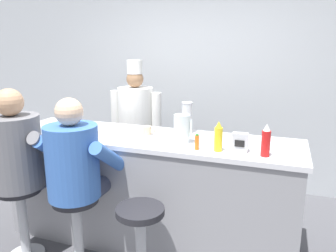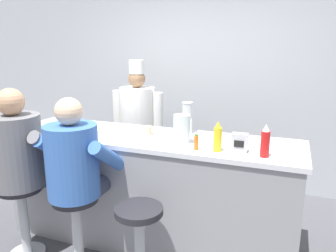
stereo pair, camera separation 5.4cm
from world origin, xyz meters
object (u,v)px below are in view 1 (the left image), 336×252
at_px(ketchup_bottle_red, 266,141).
at_px(diner_seated_blue, 76,167).
at_px(breakfast_plate, 86,130).
at_px(hot_sauce_bottle_orange, 197,142).
at_px(mustard_bottle_yellow, 218,137).
at_px(napkin_dispenser_chrome, 240,142).
at_px(cup_stack_steel, 187,118).
at_px(cereal_bowl, 72,136).
at_px(cook_in_whites_near, 136,123).
at_px(water_pitcher_clear, 182,129).
at_px(empty_stool_round, 141,235).
at_px(coffee_mug_tan, 148,130).
at_px(coffee_mug_blue, 54,129).
at_px(diner_seated_grey, 19,156).

bearing_deg(ketchup_bottle_red, diner_seated_blue, -165.58).
bearing_deg(breakfast_plate, diner_seated_blue, -64.99).
bearing_deg(hot_sauce_bottle_orange, ketchup_bottle_red, 2.04).
bearing_deg(mustard_bottle_yellow, napkin_dispenser_chrome, 15.33).
relative_size(breakfast_plate, cup_stack_steel, 0.93).
bearing_deg(breakfast_plate, cereal_bowl, -84.18).
distance_m(mustard_bottle_yellow, cereal_bowl, 1.28).
bearing_deg(cup_stack_steel, mustard_bottle_yellow, -48.70).
distance_m(mustard_bottle_yellow, cup_stack_steel, 0.58).
distance_m(cereal_bowl, cook_in_whites_near, 1.19).
bearing_deg(cup_stack_steel, breakfast_plate, -163.36).
distance_m(hot_sauce_bottle_orange, water_pitcher_clear, 0.23).
relative_size(hot_sauce_bottle_orange, empty_stool_round, 0.19).
bearing_deg(cook_in_whites_near, diner_seated_blue, -83.58).
relative_size(mustard_bottle_yellow, cook_in_whites_near, 0.14).
relative_size(ketchup_bottle_red, diner_seated_blue, 0.17).
distance_m(water_pitcher_clear, napkin_dispenser_chrome, 0.50).
bearing_deg(empty_stool_round, coffee_mug_tan, 108.28).
bearing_deg(coffee_mug_blue, diner_seated_grey, -103.30).
bearing_deg(cook_in_whites_near, cereal_bowl, -92.74).
bearing_deg(mustard_bottle_yellow, diner_seated_blue, -160.87).
bearing_deg(mustard_bottle_yellow, coffee_mug_tan, 159.36).
xyz_separation_m(water_pitcher_clear, coffee_mug_tan, (-0.38, 0.15, -0.08)).
height_order(coffee_mug_blue, coffee_mug_tan, coffee_mug_blue).
bearing_deg(napkin_dispenser_chrome, ketchup_bottle_red, -14.34).
bearing_deg(water_pitcher_clear, mustard_bottle_yellow, -19.94).
distance_m(breakfast_plate, empty_stool_round, 1.16).
relative_size(hot_sauce_bottle_orange, water_pitcher_clear, 0.52).
distance_m(coffee_mug_blue, diner_seated_grey, 0.41).
height_order(water_pitcher_clear, coffee_mug_tan, water_pitcher_clear).
xyz_separation_m(ketchup_bottle_red, coffee_mug_tan, (-1.06, 0.27, -0.08)).
distance_m(coffee_mug_blue, coffee_mug_tan, 0.87).
bearing_deg(coffee_mug_blue, cup_stack_steel, 20.47).
relative_size(water_pitcher_clear, cup_stack_steel, 0.82).
height_order(coffee_mug_tan, cup_stack_steel, cup_stack_steel).
height_order(napkin_dispenser_chrome, empty_stool_round, napkin_dispenser_chrome).
distance_m(ketchup_bottle_red, water_pitcher_clear, 0.69).
xyz_separation_m(hot_sauce_bottle_orange, breakfast_plate, (-1.14, 0.18, -0.05)).
relative_size(cup_stack_steel, napkin_dispenser_chrome, 1.99).
bearing_deg(cereal_bowl, coffee_mug_tan, 31.73).
xyz_separation_m(ketchup_bottle_red, water_pitcher_clear, (-0.68, 0.12, 0.01)).
xyz_separation_m(cup_stack_steel, cook_in_whites_near, (-0.84, 0.66, -0.27)).
bearing_deg(diner_seated_blue, napkin_dispenser_chrome, 18.64).
height_order(coffee_mug_blue, diner_seated_blue, diner_seated_blue).
bearing_deg(cup_stack_steel, hot_sauce_bottle_orange, -64.44).
relative_size(ketchup_bottle_red, coffee_mug_blue, 1.74).
relative_size(mustard_bottle_yellow, breakfast_plate, 0.87).
bearing_deg(cup_stack_steel, water_pitcher_clear, -80.97).
bearing_deg(napkin_dispenser_chrome, cook_in_whites_near, 142.74).
distance_m(hot_sauce_bottle_orange, diner_seated_blue, 0.97).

